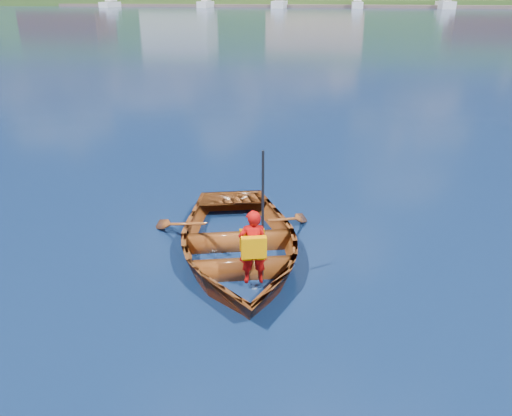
% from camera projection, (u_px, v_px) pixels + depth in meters
% --- Properties ---
extents(ground, '(600.00, 600.00, 0.00)m').
position_uv_depth(ground, '(148.00, 267.00, 7.53)').
color(ground, '#0F2042').
rests_on(ground, ground).
extents(rowboat, '(3.71, 4.50, 0.81)m').
position_uv_depth(rowboat, '(237.00, 243.00, 7.72)').
color(rowboat, brown).
rests_on(rowboat, ground).
extents(child_paddler, '(0.45, 0.41, 1.85)m').
position_uv_depth(child_paddler, '(253.00, 246.00, 6.76)').
color(child_paddler, '#B40908').
rests_on(child_paddler, ground).
extents(dock, '(160.00, 11.80, 0.80)m').
position_uv_depth(dock, '(316.00, 6.00, 142.20)').
color(dock, brown).
rests_on(dock, ground).
extents(marina_yachts, '(143.87, 12.97, 4.04)m').
position_uv_depth(marina_yachts, '(393.00, 3.00, 134.62)').
color(marina_yachts, white).
rests_on(marina_yachts, ground).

